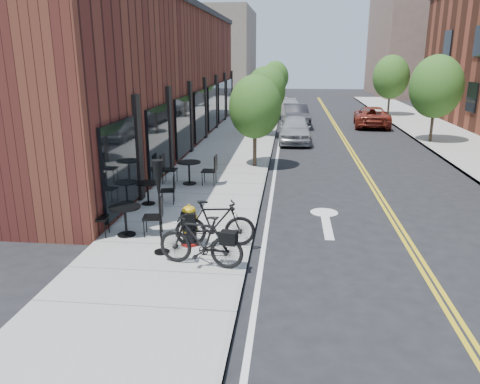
{
  "coord_description": "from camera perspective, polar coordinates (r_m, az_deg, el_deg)",
  "views": [
    {
      "loc": [
        0.88,
        -10.6,
        4.65
      ],
      "look_at": [
        -0.46,
        1.84,
        1.0
      ],
      "focal_mm": 35.0,
      "sensor_mm": 36.0,
      "label": 1
    }
  ],
  "objects": [
    {
      "name": "building_near",
      "position": [
        25.71,
        -10.84,
        13.43
      ],
      "size": [
        5.0,
        28.0,
        7.0
      ],
      "primitive_type": "cube",
      "color": "#461B16",
      "rests_on": "ground"
    },
    {
      "name": "bg_building_right",
      "position": [
        62.47,
        21.06,
        16.49
      ],
      "size": [
        10.0,
        16.0,
        12.0
      ],
      "primitive_type": "cube",
      "color": "brown",
      "rests_on": "ground"
    },
    {
      "name": "ground",
      "position": [
        11.61,
        1.31,
        -7.35
      ],
      "size": [
        120.0,
        120.0,
        0.0
      ],
      "primitive_type": "plane",
      "color": "black",
      "rests_on": "ground"
    },
    {
      "name": "bistro_set_b",
      "position": [
        15.04,
        -11.18,
        0.24
      ],
      "size": [
        1.73,
        0.84,
        0.91
      ],
      "rotation": [
        0.0,
        0.0,
        0.17
      ],
      "color": "black",
      "rests_on": "sidewalk_near"
    },
    {
      "name": "parked_car_a",
      "position": [
        26.27,
        6.69,
        7.61
      ],
      "size": [
        1.79,
        4.36,
        1.48
      ],
      "primitive_type": "imported",
      "rotation": [
        0.0,
        0.0,
        0.01
      ],
      "color": "#93969A",
      "rests_on": "ground"
    },
    {
      "name": "tree_near_d",
      "position": [
        43.66,
        4.33,
        13.79
      ],
      "size": [
        2.4,
        2.4,
        4.11
      ],
      "color": "#382B1E",
      "rests_on": "sidewalk_near"
    },
    {
      "name": "tree_far_b",
      "position": [
        27.74,
        22.8,
        11.75
      ],
      "size": [
        2.8,
        2.8,
        4.62
      ],
      "color": "#382B1E",
      "rests_on": "sidewalk_far"
    },
    {
      "name": "bistro_set_c",
      "position": [
        17.18,
        -6.22,
        2.75
      ],
      "size": [
        2.0,
        0.88,
        1.08
      ],
      "rotation": [
        0.0,
        0.0,
        -0.02
      ],
      "color": "black",
      "rests_on": "sidewalk_near"
    },
    {
      "name": "bicycle_right",
      "position": [
        11.45,
        -3.05,
        -3.86
      ],
      "size": [
        2.03,
        0.84,
        1.19
      ],
      "primitive_type": "imported",
      "rotation": [
        0.0,
        0.0,
        1.72
      ],
      "color": "black",
      "rests_on": "sidewalk_near"
    },
    {
      "name": "patio_umbrella",
      "position": [
        10.9,
        -9.89,
        0.57
      ],
      "size": [
        0.37,
        0.37,
        2.27
      ],
      "color": "black",
      "rests_on": "sidewalk_near"
    },
    {
      "name": "tree_near_c",
      "position": [
        35.69,
        3.86,
        12.83
      ],
      "size": [
        2.1,
        2.1,
        3.67
      ],
      "color": "#382B1E",
      "rests_on": "sidewalk_near"
    },
    {
      "name": "bicycle_left",
      "position": [
        10.44,
        -4.83,
        -5.92
      ],
      "size": [
        2.05,
        0.9,
        1.19
      ],
      "primitive_type": "imported",
      "rotation": [
        0.0,
        0.0,
        -1.75
      ],
      "color": "black",
      "rests_on": "sidewalk_near"
    },
    {
      "name": "tree_near_b",
      "position": [
        27.7,
        3.15,
        12.25
      ],
      "size": [
        2.3,
        2.3,
        3.98
      ],
      "color": "#382B1E",
      "rests_on": "sidewalk_near"
    },
    {
      "name": "parked_car_c",
      "position": [
        38.39,
        6.09,
        10.19
      ],
      "size": [
        2.39,
        4.63,
        1.28
      ],
      "primitive_type": "imported",
      "rotation": [
        0.0,
        0.0,
        0.14
      ],
      "color": "#A3A4A8",
      "rests_on": "ground"
    },
    {
      "name": "tree_near_a",
      "position": [
        19.76,
        1.86,
        10.32
      ],
      "size": [
        2.2,
        2.2,
        3.81
      ],
      "color": "#382B1E",
      "rests_on": "sidewalk_near"
    },
    {
      "name": "bistro_set_a",
      "position": [
        12.52,
        -13.81,
        -2.92
      ],
      "size": [
        1.94,
        0.93,
        1.03
      ],
      "rotation": [
        0.0,
        0.0,
        0.15
      ],
      "color": "black",
      "rests_on": "sidewalk_near"
    },
    {
      "name": "tree_far_c",
      "position": [
        39.4,
        17.93,
        13.2
      ],
      "size": [
        2.8,
        2.8,
        4.62
      ],
      "color": "#382B1E",
      "rests_on": "sidewalk_far"
    },
    {
      "name": "sidewalk_near",
      "position": [
        21.3,
        -1.77,
        3.82
      ],
      "size": [
        4.0,
        70.0,
        0.12
      ],
      "primitive_type": "cube",
      "color": "#9E9B93",
      "rests_on": "ground"
    },
    {
      "name": "parked_car_far",
      "position": [
        33.36,
        15.76,
        8.84
      ],
      "size": [
        2.72,
        5.1,
        1.36
      ],
      "primitive_type": "imported",
      "rotation": [
        0.0,
        0.0,
        3.05
      ],
      "color": "maroon",
      "rests_on": "ground"
    },
    {
      "name": "fire_hydrant",
      "position": [
        11.66,
        -6.18,
        -4.09
      ],
      "size": [
        0.59,
        0.59,
        1.04
      ],
      "rotation": [
        0.0,
        0.0,
        0.38
      ],
      "color": "maroon",
      "rests_on": "sidewalk_near"
    },
    {
      "name": "parked_car_b",
      "position": [
        32.57,
        6.77,
        9.27
      ],
      "size": [
        2.08,
        4.66,
        1.49
      ],
      "primitive_type": "imported",
      "rotation": [
        0.0,
        0.0,
        0.12
      ],
      "color": "black",
      "rests_on": "ground"
    },
    {
      "name": "bg_building_left",
      "position": [
        59.27,
        -2.58,
        16.6
      ],
      "size": [
        8.0,
        14.0,
        10.0
      ],
      "primitive_type": "cube",
      "color": "#726656",
      "rests_on": "ground"
    }
  ]
}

